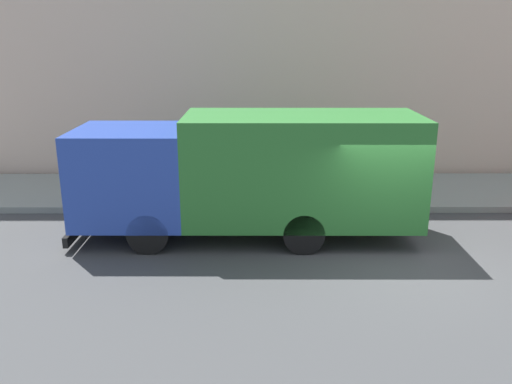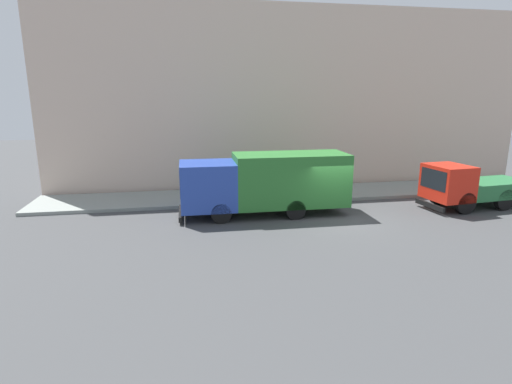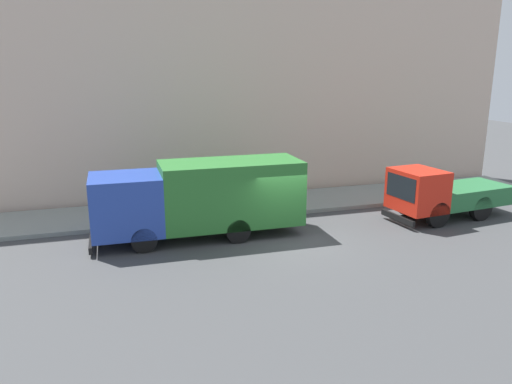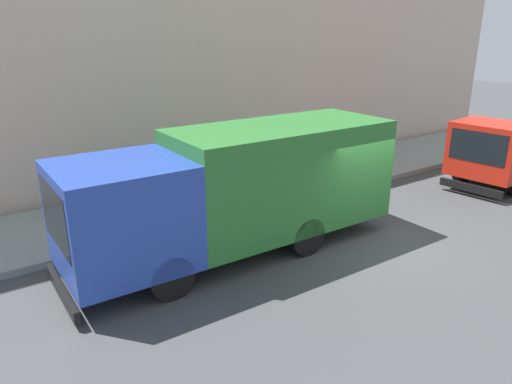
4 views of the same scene
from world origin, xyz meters
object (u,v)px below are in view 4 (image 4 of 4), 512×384
at_px(pedestrian_walking, 84,179).
at_px(street_sign_post, 255,159).
at_px(small_flatbed_truck, 506,151).
at_px(traffic_cone_orange, 73,233).
at_px(large_utility_truck, 240,187).

bearing_deg(pedestrian_walking, street_sign_post, -120.69).
height_order(small_flatbed_truck, pedestrian_walking, small_flatbed_truck).
xyz_separation_m(traffic_cone_orange, street_sign_post, (-0.07, -5.21, 1.04)).
height_order(pedestrian_walking, street_sign_post, street_sign_post).
relative_size(traffic_cone_orange, street_sign_post, 0.28).
bearing_deg(large_utility_truck, street_sign_post, -41.37).
xyz_separation_m(large_utility_truck, pedestrian_walking, (4.63, 2.31, -0.60)).
xyz_separation_m(large_utility_truck, small_flatbed_truck, (-0.64, -10.48, -0.52)).
distance_m(small_flatbed_truck, pedestrian_walking, 13.83).
xyz_separation_m(large_utility_truck, street_sign_post, (2.11, -1.88, -0.10)).
distance_m(large_utility_truck, pedestrian_walking, 5.21).
bearing_deg(pedestrian_walking, traffic_cone_orange, 157.67).
distance_m(large_utility_truck, traffic_cone_orange, 4.14).
bearing_deg(small_flatbed_truck, pedestrian_walking, 61.25).
relative_size(small_flatbed_truck, street_sign_post, 2.56).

